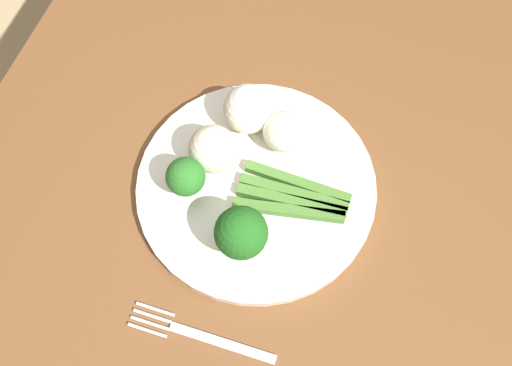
# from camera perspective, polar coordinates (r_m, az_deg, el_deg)

# --- Properties ---
(ground_plane) EXTENTS (6.00, 6.00, 0.02)m
(ground_plane) POSITION_cam_1_polar(r_m,az_deg,el_deg) (1.41, 1.87, -14.03)
(ground_plane) COLOR tan
(dining_table) EXTENTS (1.30, 0.84, 0.75)m
(dining_table) POSITION_cam_1_polar(r_m,az_deg,el_deg) (0.78, 3.30, -4.99)
(dining_table) COLOR brown
(dining_table) RESTS_ON ground_plane
(plate) EXTENTS (0.29, 0.29, 0.01)m
(plate) POSITION_cam_1_polar(r_m,az_deg,el_deg) (0.68, 0.00, -0.45)
(plate) COLOR silver
(plate) RESTS_ON dining_table
(asparagus_bundle) EXTENTS (0.06, 0.13, 0.01)m
(asparagus_bundle) POSITION_cam_1_polar(r_m,az_deg,el_deg) (0.66, 3.62, -1.34)
(asparagus_bundle) COLOR #47752D
(asparagus_bundle) RESTS_ON plate
(broccoli_right) EXTENTS (0.05, 0.05, 0.06)m
(broccoli_right) POSITION_cam_1_polar(r_m,az_deg,el_deg) (0.64, -7.16, 0.59)
(broccoli_right) COLOR #568E33
(broccoli_right) RESTS_ON plate
(broccoli_front) EXTENTS (0.06, 0.06, 0.07)m
(broccoli_front) POSITION_cam_1_polar(r_m,az_deg,el_deg) (0.60, -1.53, -5.12)
(broccoli_front) COLOR #4C7F2B
(broccoli_front) RESTS_ON plate
(cauliflower_back) EXTENTS (0.06, 0.06, 0.06)m
(cauliflower_back) POSITION_cam_1_polar(r_m,az_deg,el_deg) (0.68, -0.81, 7.56)
(cauliflower_back) COLOR white
(cauliflower_back) RESTS_ON plate
(cauliflower_outer_edge) EXTENTS (0.06, 0.06, 0.06)m
(cauliflower_outer_edge) POSITION_cam_1_polar(r_m,az_deg,el_deg) (0.66, -4.40, 3.45)
(cauliflower_outer_edge) COLOR beige
(cauliflower_outer_edge) RESTS_ON plate
(cauliflower_left) EXTENTS (0.05, 0.05, 0.05)m
(cauliflower_left) POSITION_cam_1_polar(r_m,az_deg,el_deg) (0.67, 2.85, 5.24)
(cauliflower_left) COLOR white
(cauliflower_left) RESTS_ON plate
(fork) EXTENTS (0.03, 0.17, 0.00)m
(fork) POSITION_cam_1_polar(r_m,az_deg,el_deg) (0.63, -5.70, -15.20)
(fork) COLOR silver
(fork) RESTS_ON dining_table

